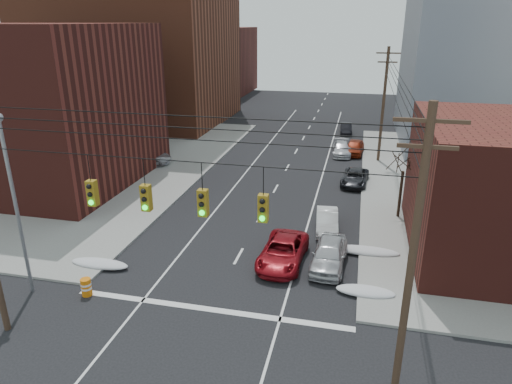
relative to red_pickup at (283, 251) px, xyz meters
The scene contains 25 objects.
sidewalk_nw 33.34m from the red_pickup, 152.98° to the left, with size 40.00×40.00×0.15m, color gray.
building_brick_tall 47.15m from the red_pickup, 126.45° to the left, with size 24.00×20.00×30.00m, color brown.
building_brick_near 27.32m from the red_pickup, 157.67° to the left, with size 20.00×16.00×13.00m, color #531E18.
building_brick_far 68.65m from the red_pickup, 114.78° to the left, with size 22.00×18.00×12.00m, color #531E18.
building_glass 62.77m from the red_pickup, 69.88° to the left, with size 20.00×18.00×22.00m, color gray.
utility_pole_right 11.74m from the red_pickup, 56.76° to the right, with size 2.20×0.28×11.00m.
utility_pole_far 23.45m from the red_pickup, 75.31° to the left, with size 2.20×0.28×11.00m.
traffic_signals 11.29m from the red_pickup, 106.30° to the right, with size 17.00×0.42×2.02m.
street_light 14.36m from the red_pickup, 154.34° to the right, with size 0.44×0.44×9.32m.
bare_tree 10.79m from the red_pickup, 49.76° to the left, with size 2.09×2.20×4.93m.
snow_nw 10.50m from the red_pickup, 164.20° to the right, with size 3.50×1.08×0.42m, color silver.
snow_ne 5.29m from the red_pickup, 26.61° to the right, with size 3.00×1.08×0.42m, color silver.
snow_east_far 5.20m from the red_pickup, 24.48° to the left, with size 4.00×1.08×0.42m, color silver.
red_pickup is the anchor object (origin of this frame).
parked_car_a 2.64m from the red_pickup, ahead, with size 1.84×4.58×1.56m, color #B7B7BC.
parked_car_b 5.43m from the red_pickup, 66.89° to the left, with size 1.40×4.02×1.33m, color silver.
parked_car_c 15.19m from the red_pickup, 75.88° to the left, with size 2.06×4.47×1.24m, color black.
parked_car_d 23.87m from the red_pickup, 84.94° to the left, with size 1.84×4.54×1.32m, color silver.
parked_car_e 24.61m from the red_pickup, 82.03° to the left, with size 1.76×4.38×1.49m, color maroon.
parked_car_f 33.81m from the red_pickup, 86.43° to the left, with size 1.37×3.92×1.29m, color black.
lot_car_a 19.67m from the red_pickup, 155.10° to the left, with size 1.61×4.61×1.52m, color silver.
lot_car_b 22.61m from the red_pickup, 136.04° to the left, with size 2.36×5.13×1.43m, color silver.
lot_car_c 22.37m from the red_pickup, 148.61° to the left, with size 1.99×4.89×1.42m, color black.
lot_car_d 24.65m from the red_pickup, 148.86° to the left, with size 1.85×4.59×1.56m, color #9F9FA3.
construction_barrel 10.75m from the red_pickup, 148.79° to the right, with size 0.62×0.62×0.93m.
Camera 1 is at (6.43, -11.29, 13.20)m, focal length 32.00 mm.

